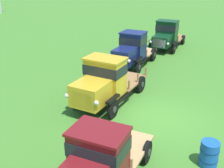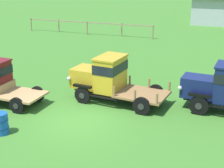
{
  "view_description": "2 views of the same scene",
  "coord_description": "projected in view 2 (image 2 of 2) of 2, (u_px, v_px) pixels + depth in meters",
  "views": [
    {
      "loc": [
        -10.85,
        -1.92,
        6.24
      ],
      "look_at": [
        0.68,
        2.66,
        1.0
      ],
      "focal_mm": 45.0,
      "sensor_mm": 36.0,
      "label": 1
    },
    {
      "loc": [
        6.15,
        -12.6,
        6.66
      ],
      "look_at": [
        0.68,
        2.66,
        1.0
      ],
      "focal_mm": 55.0,
      "sensor_mm": 36.0,
      "label": 2
    }
  ],
  "objects": [
    {
      "name": "vintage_truck_far_side",
      "position": [
        223.0,
        87.0,
        16.06
      ],
      "size": [
        4.87,
        2.15,
        2.34
      ],
      "color": "black",
      "rests_on": "ground"
    },
    {
      "name": "oil_drum_near_fence",
      "position": [
        1.0,
        123.0,
        14.14
      ],
      "size": [
        0.64,
        0.64,
        0.92
      ],
      "color": "#1951B2",
      "rests_on": "ground"
    },
    {
      "name": "paddock_fence",
      "position": [
        88.0,
        25.0,
        34.2
      ],
      "size": [
        13.36,
        0.49,
        1.33
      ],
      "color": "#997F60",
      "rests_on": "ground"
    },
    {
      "name": "ground_plane",
      "position": [
        78.0,
        122.0,
        15.35
      ],
      "size": [
        240.0,
        240.0,
        0.0
      ],
      "primitive_type": "plane",
      "color": "#3D7528"
    },
    {
      "name": "vintage_truck_midrow_center",
      "position": [
        107.0,
        77.0,
        17.48
      ],
      "size": [
        5.25,
        2.62,
        2.34
      ],
      "color": "black",
      "rests_on": "ground"
    }
  ]
}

